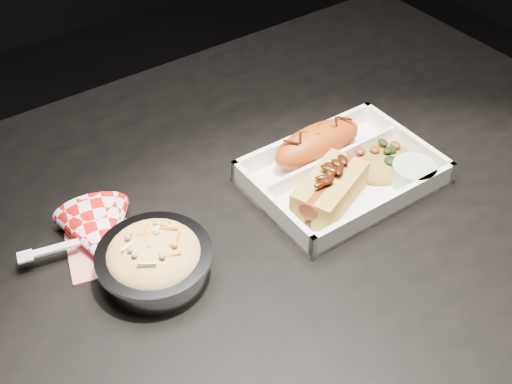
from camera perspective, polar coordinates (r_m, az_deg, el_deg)
dining_table at (r=0.92m, az=0.13°, el=-5.69°), size 1.20×0.80×0.75m
food_tray at (r=0.90m, az=7.59°, el=1.32°), size 0.25×0.18×0.04m
fried_pastry at (r=0.92m, az=5.48°, el=4.32°), size 0.15×0.06×0.05m
hotdog at (r=0.85m, az=6.59°, el=0.38°), size 0.13×0.10×0.06m
fried_rice_mound at (r=0.92m, az=11.21°, el=3.05°), size 0.10×0.08×0.03m
cupcake_liner at (r=0.90m, az=13.81°, el=1.55°), size 0.06×0.06×0.03m
foil_coleslaw_cup at (r=0.77m, az=-9.02°, el=-5.86°), size 0.14×0.14×0.07m
napkin_fork at (r=0.82m, az=-13.66°, el=-4.04°), size 0.17×0.13×0.10m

